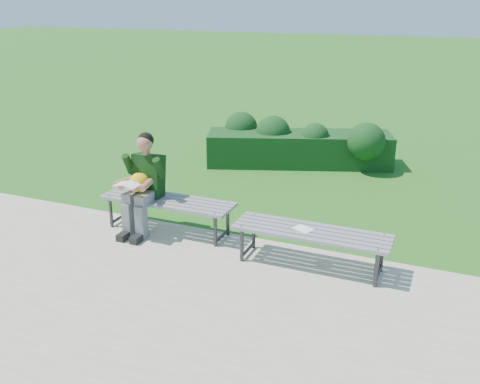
# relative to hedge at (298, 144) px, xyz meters

# --- Properties ---
(ground) EXTENTS (80.00, 80.00, 0.00)m
(ground) POSITION_rel_hedge_xyz_m (-0.16, -3.40, -0.40)
(ground) COLOR #1A6914
(ground) RESTS_ON ground
(walkway) EXTENTS (30.00, 3.50, 0.02)m
(walkway) POSITION_rel_hedge_xyz_m (-0.16, -5.15, -0.39)
(walkway) COLOR beige
(walkway) RESTS_ON ground
(hedge) EXTENTS (3.46, 1.93, 0.91)m
(hedge) POSITION_rel_hedge_xyz_m (0.00, 0.00, 0.00)
(hedge) COLOR #1A3A11
(hedge) RESTS_ON ground
(bench_left) EXTENTS (1.80, 0.50, 0.46)m
(bench_left) POSITION_rel_hedge_xyz_m (-0.69, -3.63, 0.02)
(bench_left) COLOR gray
(bench_left) RESTS_ON walkway
(bench_right) EXTENTS (1.80, 0.50, 0.46)m
(bench_right) POSITION_rel_hedge_xyz_m (1.33, -3.87, 0.02)
(bench_right) COLOR gray
(bench_right) RESTS_ON walkway
(seated_boy) EXTENTS (0.56, 0.76, 1.31)m
(seated_boy) POSITION_rel_hedge_xyz_m (-0.99, -3.73, 0.32)
(seated_boy) COLOR gray
(seated_boy) RESTS_ON walkway
(paper_sheet) EXTENTS (0.26, 0.23, 0.01)m
(paper_sheet) POSITION_rel_hedge_xyz_m (1.23, -3.87, 0.08)
(paper_sheet) COLOR white
(paper_sheet) RESTS_ON bench_right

